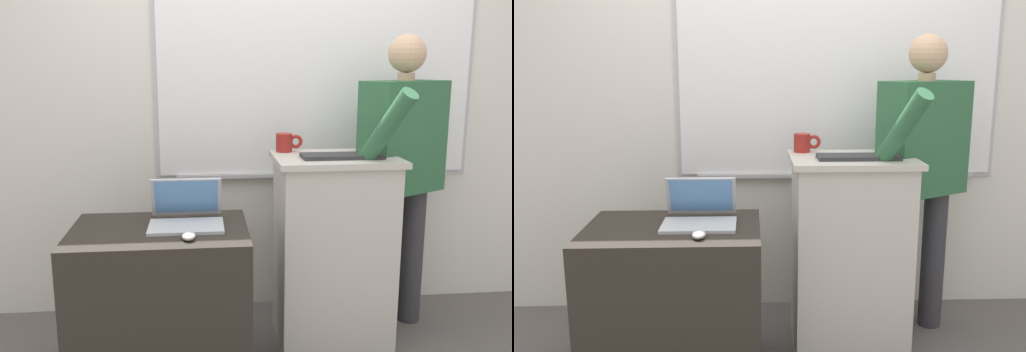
% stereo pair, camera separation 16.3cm
% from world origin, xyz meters
% --- Properties ---
extents(back_wall, '(6.40, 0.17, 2.75)m').
position_xyz_m(back_wall, '(0.01, 1.12, 1.38)').
color(back_wall, silver).
rests_on(back_wall, ground_plane).
extents(lectern_podium, '(0.63, 0.47, 1.02)m').
position_xyz_m(lectern_podium, '(0.31, 0.55, 0.51)').
color(lectern_podium, '#BCB7AD').
rests_on(lectern_podium, ground_plane).
extents(side_desk, '(0.81, 0.58, 0.74)m').
position_xyz_m(side_desk, '(-0.57, 0.31, 0.37)').
color(side_desk, '#28231E').
rests_on(side_desk, ground_plane).
extents(person_presenter, '(0.64, 0.71, 1.63)m').
position_xyz_m(person_presenter, '(0.71, 0.68, 0.95)').
color(person_presenter, '#333338').
rests_on(person_presenter, ground_plane).
extents(laptop, '(0.34, 0.31, 0.21)m').
position_xyz_m(laptop, '(-0.45, 0.38, 0.79)').
color(laptop, '#B7BABF').
rests_on(laptop, side_desk).
extents(wireless_keyboard, '(0.40, 0.15, 0.02)m').
position_xyz_m(wireless_keyboard, '(0.33, 0.49, 1.03)').
color(wireless_keyboard, '#2D2D30').
rests_on(wireless_keyboard, lectern_podium).
extents(computer_mouse_by_laptop, '(0.06, 0.10, 0.03)m').
position_xyz_m(computer_mouse_by_laptop, '(-0.43, 0.14, 0.75)').
color(computer_mouse_by_laptop, '#BCBCC1').
rests_on(computer_mouse_by_laptop, side_desk).
extents(coffee_mug, '(0.14, 0.09, 0.10)m').
position_xyz_m(coffee_mug, '(0.08, 0.71, 1.07)').
color(coffee_mug, maroon).
rests_on(coffee_mug, lectern_podium).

